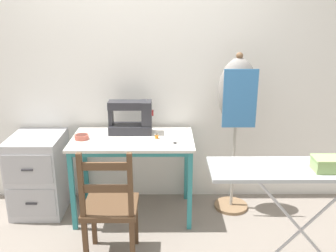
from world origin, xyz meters
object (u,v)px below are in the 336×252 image
object	(u,v)px
scissors	(179,143)
storage_box	(329,164)
dress_form	(237,100)
filing_cabinet	(39,174)
sewing_machine	(133,118)
wooden_chair	(110,208)
fabric_bowl	(82,137)
thread_spool_near_machine	(157,136)
ironing_board	(308,174)

from	to	relation	value
scissors	storage_box	distance (m)	1.27
storage_box	dress_form	bearing A→B (deg)	108.71
scissors	filing_cabinet	size ratio (longest dim) A/B	0.20
sewing_machine	wooden_chair	xyz separation A→B (m)	(-0.12, -0.81, -0.45)
fabric_bowl	scissors	size ratio (longest dim) A/B	0.82
scissors	thread_spool_near_machine	xyz separation A→B (m)	(-0.19, 0.11, 0.02)
wooden_chair	storage_box	size ratio (longest dim) A/B	4.66
thread_spool_near_machine	filing_cabinet	bearing A→B (deg)	174.88
filing_cabinet	ironing_board	distance (m)	2.39
fabric_bowl	ironing_board	distance (m)	1.89
scissors	ironing_board	distance (m)	1.16
storage_box	ironing_board	bearing A→B (deg)	152.51
dress_form	ironing_board	size ratio (longest dim) A/B	1.19
thread_spool_near_machine	ironing_board	xyz separation A→B (m)	(0.99, -0.94, 0.08)
ironing_board	wooden_chair	bearing A→B (deg)	167.56
dress_form	wooden_chair	bearing A→B (deg)	-144.02
sewing_machine	dress_form	xyz separation A→B (m)	(0.93, -0.05, 0.18)
thread_spool_near_machine	storage_box	distance (m)	1.48
filing_cabinet	dress_form	xyz separation A→B (m)	(1.82, 0.01, 0.71)
wooden_chair	scissors	bearing A→B (deg)	45.87
filing_cabinet	storage_box	distance (m)	2.52
filing_cabinet	dress_form	distance (m)	1.95
wooden_chair	fabric_bowl	bearing A→B (deg)	116.81
wooden_chair	ironing_board	size ratio (longest dim) A/B	0.74
storage_box	wooden_chair	bearing A→B (deg)	166.40
sewing_machine	thread_spool_near_machine	size ratio (longest dim) A/B	9.52
fabric_bowl	storage_box	size ratio (longest dim) A/B	0.62
thread_spool_near_machine	wooden_chair	size ratio (longest dim) A/B	0.05
scissors	fabric_bowl	bearing A→B (deg)	173.44
sewing_machine	wooden_chair	size ratio (longest dim) A/B	0.44
filing_cabinet	ironing_board	size ratio (longest dim) A/B	0.59
ironing_board	storage_box	distance (m)	0.15
fabric_bowl	wooden_chair	world-z (taller)	wooden_chair
sewing_machine	scissors	size ratio (longest dim) A/B	2.69
fabric_bowl	wooden_chair	size ratio (longest dim) A/B	0.13
scissors	ironing_board	size ratio (longest dim) A/B	0.12
fabric_bowl	thread_spool_near_machine	bearing A→B (deg)	0.82
scissors	wooden_chair	xyz separation A→B (m)	(-0.53, -0.55, -0.31)
storage_box	filing_cabinet	bearing A→B (deg)	153.48
ironing_board	storage_box	size ratio (longest dim) A/B	6.30
wooden_chair	storage_box	bearing A→B (deg)	-13.60
fabric_bowl	dress_form	xyz separation A→B (m)	(1.37, 0.12, 0.30)
storage_box	sewing_machine	bearing A→B (deg)	138.53
fabric_bowl	filing_cabinet	world-z (taller)	fabric_bowl
dress_form	sewing_machine	bearing A→B (deg)	176.97
dress_form	thread_spool_near_machine	bearing A→B (deg)	-171.37
sewing_machine	scissors	xyz separation A→B (m)	(0.41, -0.27, -0.14)
dress_form	fabric_bowl	bearing A→B (deg)	-175.10
dress_form	storage_box	xyz separation A→B (m)	(0.37, -1.10, -0.13)
scissors	wooden_chair	bearing A→B (deg)	-134.13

